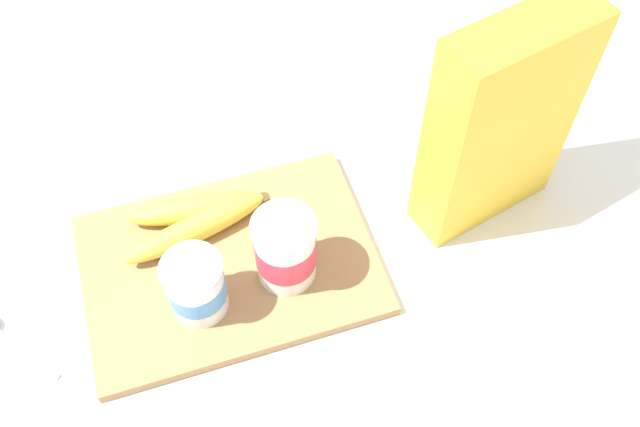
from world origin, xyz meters
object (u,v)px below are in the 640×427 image
at_px(cutting_board, 230,264).
at_px(yogurt_cup_back, 196,287).
at_px(cereal_box, 500,126).
at_px(spoon, 3,335).
at_px(banana_bunch, 197,218).
at_px(yogurt_cup_front, 285,250).

distance_m(cutting_board, yogurt_cup_back, 0.08).
distance_m(cereal_box, yogurt_cup_back, 0.39).
relative_size(yogurt_cup_back, spoon, 0.73).
height_order(cutting_board, cereal_box, cereal_box).
bearing_deg(banana_bunch, yogurt_cup_front, 131.93).
height_order(banana_bunch, spoon, banana_bunch).
relative_size(cereal_box, yogurt_cup_front, 2.97).
relative_size(yogurt_cup_front, spoon, 0.85).
bearing_deg(cereal_box, banana_bunch, 156.34).
xyz_separation_m(cereal_box, yogurt_cup_back, (0.37, 0.05, -0.09)).
bearing_deg(yogurt_cup_front, spoon, -4.22).
relative_size(cutting_board, yogurt_cup_front, 3.56).
bearing_deg(spoon, yogurt_cup_front, 175.78).
height_order(cereal_box, yogurt_cup_back, cereal_box).
xyz_separation_m(cereal_box, yogurt_cup_front, (0.27, 0.03, -0.08)).
distance_m(cereal_box, yogurt_cup_front, 0.28).
bearing_deg(cereal_box, yogurt_cup_front, 173.60).
bearing_deg(banana_bunch, spoon, 16.29).
height_order(yogurt_cup_front, yogurt_cup_back, yogurt_cup_front).
bearing_deg(yogurt_cup_front, banana_bunch, -48.07).
bearing_deg(spoon, banana_bunch, -163.71).
distance_m(yogurt_cup_front, banana_bunch, 0.13).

